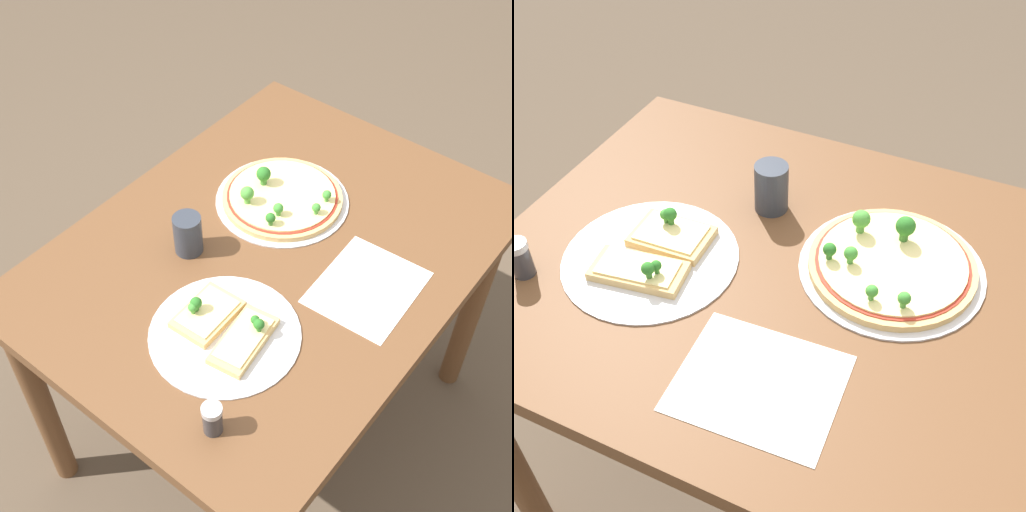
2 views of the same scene
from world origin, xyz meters
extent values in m
plane|color=brown|center=(0.00, 0.00, 0.00)|extent=(8.00, 8.00, 0.00)
cube|color=brown|center=(0.00, 0.00, 0.74)|extent=(1.10, 0.83, 0.04)
cylinder|color=brown|center=(0.49, -0.36, 0.36)|extent=(0.06, 0.06, 0.72)
cylinder|color=brown|center=(-0.49, 0.36, 0.36)|extent=(0.06, 0.06, 0.72)
cylinder|color=brown|center=(0.49, 0.36, 0.36)|extent=(0.06, 0.06, 0.72)
cylinder|color=silver|center=(0.14, 0.08, 0.76)|extent=(0.33, 0.33, 0.00)
cylinder|color=tan|center=(0.14, 0.08, 0.77)|extent=(0.29, 0.29, 0.01)
cylinder|color=#A82D1E|center=(0.14, 0.08, 0.78)|extent=(0.27, 0.27, 0.00)
cylinder|color=#F4DB8E|center=(0.14, 0.08, 0.78)|extent=(0.26, 0.26, 0.00)
sphere|color=#3D8933|center=(0.08, 0.04, 0.80)|extent=(0.02, 0.02, 0.02)
cylinder|color=#488E3A|center=(0.08, 0.04, 0.79)|extent=(0.01, 0.01, 0.01)
sphere|color=#286B23|center=(0.15, 0.14, 0.81)|extent=(0.04, 0.04, 0.04)
cylinder|color=#37742D|center=(0.15, 0.14, 0.79)|extent=(0.02, 0.02, 0.02)
sphere|color=#3D8933|center=(0.19, -0.02, 0.80)|extent=(0.02, 0.02, 0.02)
cylinder|color=#488E3A|center=(0.19, -0.02, 0.79)|extent=(0.01, 0.01, 0.01)
sphere|color=#286B23|center=(0.04, 0.04, 0.80)|extent=(0.02, 0.02, 0.02)
cylinder|color=#37742D|center=(0.04, 0.04, 0.79)|extent=(0.01, 0.01, 0.01)
sphere|color=#3D8933|center=(0.14, -0.02, 0.80)|extent=(0.02, 0.02, 0.02)
cylinder|color=#488E3A|center=(0.14, -0.02, 0.79)|extent=(0.01, 0.01, 0.01)
sphere|color=#479338|center=(0.07, 0.13, 0.81)|extent=(0.03, 0.03, 0.03)
cylinder|color=#51973E|center=(0.07, 0.13, 0.79)|extent=(0.01, 0.01, 0.01)
cylinder|color=silver|center=(-0.25, -0.08, 0.76)|extent=(0.32, 0.32, 0.00)
cube|color=tan|center=(-0.25, -0.12, 0.77)|extent=(0.17, 0.10, 0.02)
cube|color=#F4DB8E|center=(-0.25, -0.12, 0.78)|extent=(0.15, 0.09, 0.00)
sphere|color=#286B23|center=(-0.22, -0.13, 0.80)|extent=(0.02, 0.02, 0.02)
cylinder|color=#37742D|center=(-0.22, -0.13, 0.79)|extent=(0.01, 0.01, 0.01)
sphere|color=#286B23|center=(-0.21, -0.12, 0.80)|extent=(0.02, 0.02, 0.02)
cylinder|color=#37742D|center=(-0.21, -0.12, 0.79)|extent=(0.01, 0.01, 0.01)
cube|color=tan|center=(-0.24, -0.02, 0.77)|extent=(0.15, 0.10, 0.02)
cube|color=#F4DB8E|center=(-0.24, -0.02, 0.78)|extent=(0.12, 0.09, 0.00)
sphere|color=#3D8933|center=(-0.27, 0.00, 0.80)|extent=(0.02, 0.02, 0.02)
cylinder|color=#488E3A|center=(-0.27, 0.00, 0.79)|extent=(0.01, 0.01, 0.01)
sphere|color=#286B23|center=(-0.26, 0.00, 0.81)|extent=(0.03, 0.03, 0.03)
cylinder|color=#37742D|center=(-0.26, 0.00, 0.79)|extent=(0.01, 0.01, 0.01)
cylinder|color=#2D333D|center=(-0.12, 0.15, 0.81)|extent=(0.07, 0.07, 0.10)
cylinder|color=#333338|center=(-0.43, -0.20, 0.79)|extent=(0.04, 0.04, 0.06)
cylinder|color=#B2B2B7|center=(-0.43, -0.20, 0.82)|extent=(0.04, 0.04, 0.01)
cube|color=white|center=(0.04, -0.24, 0.76)|extent=(0.25, 0.21, 0.00)
camera|label=1|loc=(-0.91, -0.68, 1.94)|focal=50.00mm
camera|label=2|loc=(0.29, -0.74, 1.56)|focal=45.00mm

